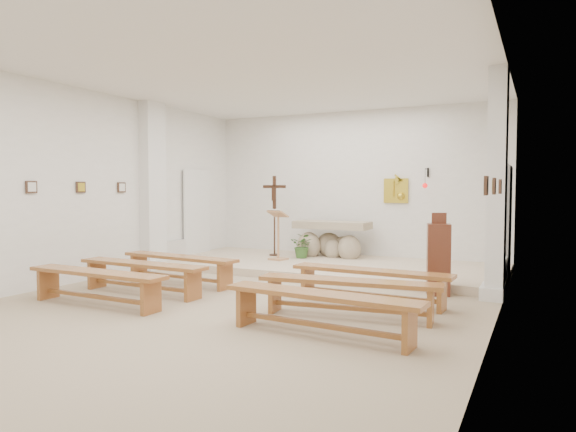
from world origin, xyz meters
The scene contains 29 objects.
ground centered at (0.00, 0.00, 0.00)m, with size 7.00×10.00×0.00m, color tan.
wall_left centered at (-3.49, 0.00, 1.75)m, with size 0.02×10.00×3.50m, color white.
wall_right centered at (3.49, 0.00, 1.75)m, with size 0.02×10.00×3.50m, color white.
wall_back centered at (0.00, 4.99, 1.75)m, with size 7.00×0.02×3.50m, color white.
ceiling centered at (0.00, 0.00, 3.49)m, with size 7.00×10.00×0.02m, color silver.
sanctuary_platform centered at (0.00, 3.50, 0.07)m, with size 6.98×3.00×0.15m, color beige.
pilaster_left centered at (-3.37, 2.00, 1.75)m, with size 0.26×0.55×3.50m, color white.
pilaster_right centered at (3.37, 2.00, 1.75)m, with size 0.26×0.55×3.50m, color white.
gold_wall_relief centered at (1.05, 4.96, 1.65)m, with size 0.55×0.04×0.55m, color gold.
sanctuary_lamp centered at (1.75, 4.71, 1.81)m, with size 0.11×0.36×0.44m.
station_frame_left_front centered at (-3.47, -0.80, 1.72)m, with size 0.03×0.20×0.20m, color #3E281B.
station_frame_left_mid centered at (-3.47, 0.20, 1.72)m, with size 0.03×0.20×0.20m, color #3E281B.
station_frame_left_rear centered at (-3.47, 1.20, 1.72)m, with size 0.03×0.20×0.20m, color #3E281B.
station_frame_right_front centered at (3.47, -0.80, 1.72)m, with size 0.03×0.20×0.20m, color #3E281B.
station_frame_right_mid centered at (3.47, 0.20, 1.72)m, with size 0.03×0.20×0.20m, color #3E281B.
station_frame_right_rear centered at (3.47, 1.20, 1.72)m, with size 0.03×0.20×0.20m, color #3E281B.
radiator_left centered at (-3.43, 2.70, 0.27)m, with size 0.10×0.85×0.52m, color silver.
radiator_right centered at (3.43, 2.70, 0.27)m, with size 0.10×0.85×0.52m, color silver.
altar centered at (-0.29, 4.40, 0.49)m, with size 1.72×0.79×0.88m.
lectern centered at (-1.12, 3.39, 0.70)m, with size 0.44×0.40×1.11m.
crucifix_stand centered at (-1.54, 4.01, 1.21)m, with size 0.56×0.24×1.84m.
potted_plant centered at (-0.77, 3.90, 0.43)m, with size 0.50×0.43×0.55m, color #346227.
donation_pedestal centered at (2.53, 1.90, 0.58)m, with size 0.43×0.43×1.31m.
bench_left_front centered at (-1.75, 0.81, 0.38)m, with size 2.43×0.62×0.51m.
bench_right_front centered at (1.75, 0.81, 0.38)m, with size 2.42×0.51×0.51m.
bench_left_second centered at (-1.75, -0.14, 0.38)m, with size 2.41×0.47×0.51m.
bench_right_second centered at (1.75, -0.14, 0.38)m, with size 2.43×0.65×0.51m.
bench_left_third centered at (-1.75, -1.09, 0.38)m, with size 2.41×0.43×0.51m.
bench_right_third centered at (1.75, -1.09, 0.38)m, with size 2.42×0.56×0.51m.
Camera 1 is at (3.98, -6.43, 1.68)m, focal length 32.00 mm.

